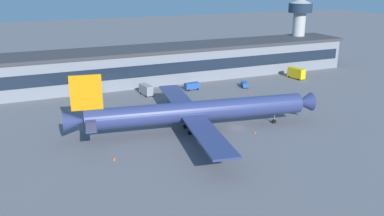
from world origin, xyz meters
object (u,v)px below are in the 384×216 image
(airliner, at_px, (195,112))
(traffic_cone_1, at_px, (255,132))
(catering_truck, at_px, (297,73))
(traffic_cone_0, at_px, (114,159))
(follow_me_car, at_px, (245,84))
(stair_truck, at_px, (146,89))
(control_tower, at_px, (299,23))
(crew_van, at_px, (192,86))

(airliner, relative_size, traffic_cone_1, 118.62)
(catering_truck, relative_size, traffic_cone_0, 10.36)
(follow_me_car, height_order, stair_truck, stair_truck)
(stair_truck, distance_m, traffic_cone_0, 51.26)
(follow_me_car, height_order, catering_truck, catering_truck)
(control_tower, bearing_deg, stair_truck, -164.41)
(stair_truck, bearing_deg, follow_me_car, -7.00)
(control_tower, bearing_deg, traffic_cone_1, -133.21)
(airliner, xyz_separation_m, crew_van, (15.00, 37.07, -3.87))
(airliner, bearing_deg, traffic_cone_0, -158.26)
(stair_truck, xyz_separation_m, traffic_cone_0, (-21.65, -46.43, -1.62))
(crew_van, xyz_separation_m, traffic_cone_0, (-38.39, -46.40, -1.10))
(crew_van, distance_m, traffic_cone_0, 60.23)
(crew_van, bearing_deg, follow_me_car, -12.93)
(crew_van, relative_size, stair_truck, 0.84)
(follow_me_car, height_order, traffic_cone_1, follow_me_car)
(stair_truck, xyz_separation_m, traffic_cone_1, (15.30, -44.83, -1.70))
(control_tower, relative_size, stair_truck, 4.59)
(follow_me_car, xyz_separation_m, crew_van, (-18.97, 4.35, 0.37))
(catering_truck, bearing_deg, stair_truck, 179.08)
(stair_truck, relative_size, traffic_cone_1, 11.36)
(stair_truck, bearing_deg, crew_van, -0.10)
(follow_me_car, bearing_deg, catering_truck, 7.67)
(crew_van, height_order, catering_truck, catering_truck)
(traffic_cone_1, bearing_deg, airliner, 150.33)
(control_tower, xyz_separation_m, crew_van, (-61.07, -21.74, -16.78))
(airliner, bearing_deg, control_tower, 37.71)
(catering_truck, height_order, traffic_cone_1, catering_truck)
(catering_truck, relative_size, stair_truck, 1.19)
(follow_me_car, bearing_deg, airliner, -136.08)
(airliner, bearing_deg, crew_van, 67.97)
(airliner, relative_size, control_tower, 2.27)
(follow_me_car, relative_size, crew_van, 0.89)
(crew_van, relative_size, catering_truck, 0.71)
(airliner, xyz_separation_m, traffic_cone_0, (-23.39, -9.33, -4.96))
(follow_me_car, bearing_deg, control_tower, 31.79)
(catering_truck, relative_size, traffic_cone_1, 13.54)
(follow_me_car, distance_m, catering_truck, 25.53)
(control_tower, bearing_deg, airliner, -142.29)
(catering_truck, bearing_deg, control_tower, 53.45)
(follow_me_car, relative_size, traffic_cone_1, 8.59)
(control_tower, bearing_deg, follow_me_car, -148.21)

